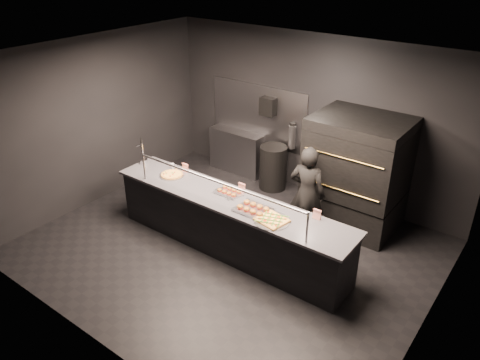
{
  "coord_description": "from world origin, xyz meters",
  "views": [
    {
      "loc": [
        3.8,
        -4.82,
        4.41
      ],
      "look_at": [
        0.06,
        0.2,
        1.17
      ],
      "focal_mm": 35.0,
      "sensor_mm": 36.0,
      "label": 1
    }
  ],
  "objects_px": {
    "pizza_oven": "(356,172)",
    "trash_bin": "(273,167)",
    "worker": "(307,194)",
    "service_counter": "(229,224)",
    "round_pizza": "(172,175)",
    "fire_extinguisher": "(292,137)",
    "square_pizza": "(272,220)",
    "beer_tap": "(143,156)",
    "slider_tray_b": "(253,209)",
    "prep_shelf": "(237,151)",
    "towel_dispenser": "(268,106)",
    "slider_tray_a": "(229,192)"
  },
  "relations": [
    {
      "from": "slider_tray_b",
      "to": "square_pizza",
      "type": "xyz_separation_m",
      "value": [
        0.37,
        -0.07,
        -0.01
      ]
    },
    {
      "from": "pizza_oven",
      "to": "trash_bin",
      "type": "relative_size",
      "value": 2.18
    },
    {
      "from": "pizza_oven",
      "to": "trash_bin",
      "type": "bearing_deg",
      "value": 172.31
    },
    {
      "from": "fire_extinguisher",
      "to": "slider_tray_a",
      "type": "xyz_separation_m",
      "value": [
        0.25,
        -2.26,
        -0.12
      ]
    },
    {
      "from": "beer_tap",
      "to": "service_counter",
      "type": "bearing_deg",
      "value": -2.39
    },
    {
      "from": "service_counter",
      "to": "worker",
      "type": "height_order",
      "value": "worker"
    },
    {
      "from": "fire_extinguisher",
      "to": "square_pizza",
      "type": "relative_size",
      "value": 1.0
    },
    {
      "from": "service_counter",
      "to": "towel_dispenser",
      "type": "bearing_deg",
      "value": 110.63
    },
    {
      "from": "square_pizza",
      "to": "worker",
      "type": "bearing_deg",
      "value": 94.69
    },
    {
      "from": "towel_dispenser",
      "to": "trash_bin",
      "type": "xyz_separation_m",
      "value": [
        0.31,
        -0.25,
        -1.11
      ]
    },
    {
      "from": "worker",
      "to": "service_counter",
      "type": "bearing_deg",
      "value": 44.88
    },
    {
      "from": "round_pizza",
      "to": "slider_tray_b",
      "type": "distance_m",
      "value": 1.73
    },
    {
      "from": "fire_extinguisher",
      "to": "slider_tray_a",
      "type": "bearing_deg",
      "value": -83.7
    },
    {
      "from": "service_counter",
      "to": "prep_shelf",
      "type": "height_order",
      "value": "service_counter"
    },
    {
      "from": "service_counter",
      "to": "worker",
      "type": "distance_m",
      "value": 1.33
    },
    {
      "from": "prep_shelf",
      "to": "towel_dispenser",
      "type": "xyz_separation_m",
      "value": [
        0.7,
        0.07,
        1.1
      ]
    },
    {
      "from": "pizza_oven",
      "to": "towel_dispenser",
      "type": "distance_m",
      "value": 2.23
    },
    {
      "from": "towel_dispenser",
      "to": "fire_extinguisher",
      "type": "height_order",
      "value": "towel_dispenser"
    },
    {
      "from": "prep_shelf",
      "to": "worker",
      "type": "bearing_deg",
      "value": -28.68
    },
    {
      "from": "prep_shelf",
      "to": "slider_tray_b",
      "type": "bearing_deg",
      "value": -48.77
    },
    {
      "from": "worker",
      "to": "slider_tray_b",
      "type": "bearing_deg",
      "value": 67.98
    },
    {
      "from": "slider_tray_b",
      "to": "round_pizza",
      "type": "bearing_deg",
      "value": 176.19
    },
    {
      "from": "slider_tray_a",
      "to": "worker",
      "type": "height_order",
      "value": "worker"
    },
    {
      "from": "trash_bin",
      "to": "worker",
      "type": "xyz_separation_m",
      "value": [
        1.36,
        -1.12,
        0.37
      ]
    },
    {
      "from": "prep_shelf",
      "to": "towel_dispenser",
      "type": "height_order",
      "value": "towel_dispenser"
    },
    {
      "from": "service_counter",
      "to": "fire_extinguisher",
      "type": "bearing_deg",
      "value": 98.3
    },
    {
      "from": "fire_extinguisher",
      "to": "square_pizza",
      "type": "distance_m",
      "value": 2.83
    },
    {
      "from": "fire_extinguisher",
      "to": "round_pizza",
      "type": "xyz_separation_m",
      "value": [
        -0.88,
        -2.36,
        -0.12
      ]
    },
    {
      "from": "round_pizza",
      "to": "fire_extinguisher",
      "type": "bearing_deg",
      "value": 69.6
    },
    {
      "from": "service_counter",
      "to": "towel_dispenser",
      "type": "distance_m",
      "value": 2.78
    },
    {
      "from": "prep_shelf",
      "to": "trash_bin",
      "type": "distance_m",
      "value": 1.03
    },
    {
      "from": "towel_dispenser",
      "to": "fire_extinguisher",
      "type": "xyz_separation_m",
      "value": [
        0.55,
        0.01,
        -0.49
      ]
    },
    {
      "from": "beer_tap",
      "to": "square_pizza",
      "type": "height_order",
      "value": "beer_tap"
    },
    {
      "from": "service_counter",
      "to": "trash_bin",
      "type": "distance_m",
      "value": 2.22
    },
    {
      "from": "prep_shelf",
      "to": "trash_bin",
      "type": "bearing_deg",
      "value": -10.01
    },
    {
      "from": "beer_tap",
      "to": "trash_bin",
      "type": "bearing_deg",
      "value": 56.5
    },
    {
      "from": "slider_tray_a",
      "to": "square_pizza",
      "type": "xyz_separation_m",
      "value": [
        0.97,
        -0.29,
        -0.01
      ]
    },
    {
      "from": "fire_extinguisher",
      "to": "slider_tray_a",
      "type": "relative_size",
      "value": 1.07
    },
    {
      "from": "beer_tap",
      "to": "trash_bin",
      "type": "distance_m",
      "value": 2.55
    },
    {
      "from": "towel_dispenser",
      "to": "worker",
      "type": "distance_m",
      "value": 2.29
    },
    {
      "from": "prep_shelf",
      "to": "slider_tray_b",
      "type": "relative_size",
      "value": 2.21
    },
    {
      "from": "prep_shelf",
      "to": "towel_dispenser",
      "type": "relative_size",
      "value": 3.43
    },
    {
      "from": "towel_dispenser",
      "to": "square_pizza",
      "type": "distance_m",
      "value": 3.16
    },
    {
      "from": "towel_dispenser",
      "to": "slider_tray_a",
      "type": "xyz_separation_m",
      "value": [
        0.8,
        -2.25,
        -0.61
      ]
    },
    {
      "from": "pizza_oven",
      "to": "prep_shelf",
      "type": "distance_m",
      "value": 2.88
    },
    {
      "from": "round_pizza",
      "to": "slider_tray_b",
      "type": "relative_size",
      "value": 0.76
    },
    {
      "from": "towel_dispenser",
      "to": "slider_tray_b",
      "type": "xyz_separation_m",
      "value": [
        1.4,
        -2.47,
        -0.6
      ]
    },
    {
      "from": "slider_tray_a",
      "to": "slider_tray_b",
      "type": "distance_m",
      "value": 0.64
    },
    {
      "from": "service_counter",
      "to": "fire_extinguisher",
      "type": "relative_size",
      "value": 8.12
    },
    {
      "from": "round_pizza",
      "to": "trash_bin",
      "type": "bearing_deg",
      "value": 73.03
    }
  ]
}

